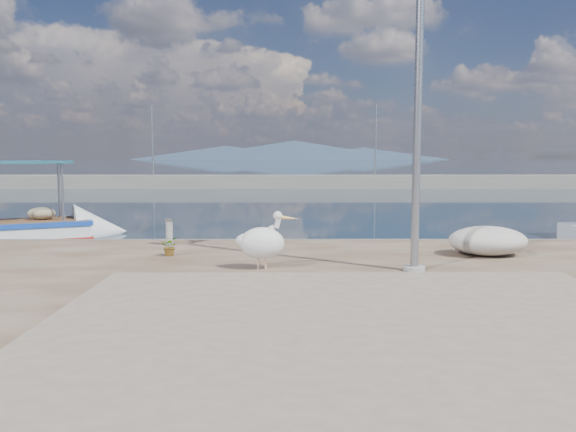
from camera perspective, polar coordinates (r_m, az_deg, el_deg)
The scene contains 10 objects.
ground at distance 10.95m, azimuth 0.08°, elevation -8.89°, with size 1400.00×1400.00×0.00m, color #162635.
quay_patch at distance 7.99m, azimuth 7.51°, elevation -10.84°, with size 9.00×7.00×0.01m, color gray.
breakwater at distance 50.63m, azimuth -0.16°, elevation 3.51°, with size 120.00×2.20×7.50m.
mountains at distance 660.63m, azimuth 0.16°, elevation 6.60°, with size 370.00×280.00×22.00m.
boat_left at distance 21.29m, azimuth -25.97°, elevation -1.53°, with size 6.80×4.76×3.14m.
pelican at distance 11.58m, azimuth -2.57°, elevation -2.65°, with size 1.26×0.66×1.21m.
lamp_post at distance 11.61m, azimuth 13.03°, elevation 10.72°, with size 0.44×0.96×7.00m.
bollard_near at distance 15.07m, azimuth -11.97°, elevation -1.46°, with size 0.24×0.24×0.72m.
potted_plant at distance 13.48m, azimuth -11.89°, elevation -3.02°, with size 0.41×0.35×0.45m, color #33722D.
net_pile_d at distance 14.08m, azimuth 19.63°, elevation -2.38°, with size 1.84×1.38×0.69m, color beige.
Camera 1 is at (-0.06, -10.58, 2.82)m, focal length 35.00 mm.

